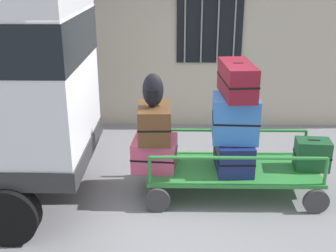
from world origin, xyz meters
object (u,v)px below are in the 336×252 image
(backpack, at_px, (153,90))
(suitcase_midleft_top, at_px, (237,80))
(suitcase_midleft_bottom, at_px, (233,154))
(suitcase_center_bottom, at_px, (312,154))
(luggage_cart, at_px, (232,171))
(suitcase_left_bottom, at_px, (155,153))
(suitcase_left_middle, at_px, (154,123))
(suitcase_midleft_middle, at_px, (235,118))

(backpack, bearing_deg, suitcase_midleft_top, 2.89)
(suitcase_midleft_bottom, height_order, suitcase_center_bottom, suitcase_midleft_bottom)
(suitcase_midleft_top, bearing_deg, suitcase_center_bottom, -1.57)
(luggage_cart, bearing_deg, suitcase_left_bottom, 179.43)
(suitcase_left_bottom, relative_size, suitcase_center_bottom, 1.30)
(suitcase_midleft_top, bearing_deg, suitcase_left_middle, -179.32)
(suitcase_midleft_top, bearing_deg, suitcase_midleft_middle, -90.00)
(suitcase_left_middle, bearing_deg, luggage_cart, -0.43)
(backpack, bearing_deg, luggage_cart, 1.79)
(luggage_cart, distance_m, suitcase_midleft_top, 1.29)
(suitcase_midleft_bottom, distance_m, suitcase_midleft_middle, 0.51)
(suitcase_center_bottom, bearing_deg, suitcase_midleft_bottom, -178.58)
(suitcase_midleft_middle, distance_m, suitcase_midleft_top, 0.51)
(suitcase_midleft_middle, relative_size, suitcase_center_bottom, 1.28)
(suitcase_midleft_bottom, bearing_deg, suitcase_left_middle, 177.69)
(suitcase_midleft_bottom, relative_size, backpack, 1.63)
(luggage_cart, distance_m, suitcase_left_middle, 1.27)
(suitcase_midleft_bottom, relative_size, suitcase_midleft_top, 0.82)
(suitcase_left_bottom, bearing_deg, suitcase_center_bottom, -0.52)
(suitcase_midleft_top, bearing_deg, backpack, -177.11)
(suitcase_left_bottom, distance_m, suitcase_midleft_bottom, 1.06)
(suitcase_midleft_bottom, xyz_separation_m, suitcase_center_bottom, (1.06, 0.03, -0.00))
(suitcase_midleft_top, height_order, suitcase_center_bottom, suitcase_midleft_top)
(suitcase_left_middle, distance_m, suitcase_midleft_bottom, 1.15)
(suitcase_midleft_middle, xyz_separation_m, suitcase_midleft_top, (0.00, 0.02, 0.51))
(suitcase_midleft_middle, relative_size, backpack, 1.41)
(suitcase_left_bottom, xyz_separation_m, suitcase_midleft_middle, (1.06, -0.01, 0.51))
(suitcase_left_middle, bearing_deg, suitcase_midleft_middle, -0.27)
(suitcase_midleft_bottom, xyz_separation_m, suitcase_midleft_top, (0.00, 0.06, 1.02))
(luggage_cart, distance_m, suitcase_midleft_bottom, 0.27)
(suitcase_left_middle, bearing_deg, suitcase_left_bottom, 90.00)
(backpack, bearing_deg, suitcase_center_bottom, 0.67)
(suitcase_left_bottom, xyz_separation_m, suitcase_midleft_bottom, (1.06, -0.05, 0.01))
(suitcase_midleft_bottom, height_order, suitcase_midleft_middle, suitcase_midleft_middle)
(suitcase_midleft_top, distance_m, suitcase_center_bottom, 1.48)
(suitcase_midleft_bottom, relative_size, suitcase_midleft_middle, 1.16)
(suitcase_midleft_middle, bearing_deg, backpack, -178.05)
(suitcase_left_middle, xyz_separation_m, backpack, (-0.01, -0.04, 0.45))
(suitcase_left_middle, height_order, suitcase_midleft_middle, suitcase_midleft_middle)
(suitcase_left_bottom, relative_size, suitcase_left_middle, 0.94)
(suitcase_midleft_middle, height_order, backpack, backpack)
(suitcase_midleft_bottom, xyz_separation_m, suitcase_midleft_middle, (0.00, 0.04, 0.51))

